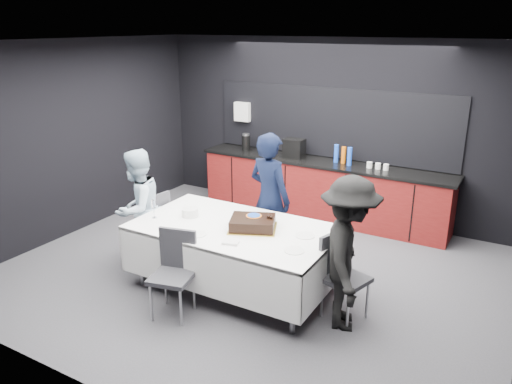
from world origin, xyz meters
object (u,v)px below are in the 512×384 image
at_px(chair_right, 340,270).
at_px(champagne_flute, 153,205).
at_px(chair_left, 153,221).
at_px(party_table, 235,237).
at_px(person_center, 270,198).
at_px(plate_stack, 190,212).
at_px(cake_assembly, 253,223).
at_px(person_left, 138,209).
at_px(person_right, 348,254).
at_px(chair_near, 175,267).

bearing_deg(chair_right, champagne_flute, -172.45).
bearing_deg(chair_right, chair_left, 178.75).
distance_m(party_table, person_center, 0.88).
height_order(plate_stack, chair_right, chair_right).
distance_m(cake_assembly, chair_right, 1.11).
relative_size(chair_left, person_left, 0.61).
relative_size(plate_stack, chair_right, 0.22).
height_order(person_left, person_right, person_right).
xyz_separation_m(cake_assembly, champagne_flute, (-1.20, -0.30, 0.09)).
xyz_separation_m(champagne_flute, person_left, (-0.42, 0.17, -0.18)).
bearing_deg(person_right, chair_near, 91.79).
relative_size(champagne_flute, person_left, 0.15).
relative_size(chair_right, person_center, 0.54).
bearing_deg(chair_near, champagne_flute, 143.79).
xyz_separation_m(party_table, chair_left, (-1.33, 0.11, -0.11)).
distance_m(plate_stack, champagne_flute, 0.44).
bearing_deg(person_center, person_right, 159.70).
bearing_deg(person_right, chair_right, 21.69).
height_order(party_table, person_center, person_center).
relative_size(chair_near, person_center, 0.54).
height_order(plate_stack, champagne_flute, champagne_flute).
distance_m(party_table, chair_near, 0.82).
height_order(chair_left, chair_near, same).
height_order(chair_left, person_left, person_left).
height_order(party_table, person_right, person_right).
xyz_separation_m(plate_stack, champagne_flute, (-0.35, -0.25, 0.11)).
relative_size(champagne_flute, chair_left, 0.24).
relative_size(chair_left, chair_right, 1.00).
bearing_deg(plate_stack, person_center, 52.89).
distance_m(plate_stack, chair_near, 0.90).
distance_m(champagne_flute, person_right, 2.39).
height_order(plate_stack, chair_left, chair_left).
bearing_deg(party_table, chair_left, 175.33).
bearing_deg(party_table, person_center, 89.83).
height_order(chair_right, person_left, person_left).
xyz_separation_m(chair_near, person_right, (1.68, 0.67, 0.27)).
relative_size(party_table, chair_left, 2.51).
bearing_deg(chair_near, cake_assembly, 58.69).
height_order(cake_assembly, chair_right, cake_assembly).
xyz_separation_m(person_center, person_left, (-1.40, -0.93, -0.10)).
bearing_deg(champagne_flute, person_right, 3.85).
distance_m(plate_stack, chair_left, 0.76).
bearing_deg(person_center, party_table, 103.26).
xyz_separation_m(chair_left, chair_near, (1.05, -0.87, 0.00)).
xyz_separation_m(chair_right, chair_near, (-1.55, -0.81, 0.00)).
relative_size(party_table, champagne_flute, 10.36).
relative_size(party_table, chair_near, 2.51).
distance_m(chair_near, person_center, 1.67).
bearing_deg(chair_left, person_center, 28.97).
bearing_deg(person_center, chair_right, 161.47).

